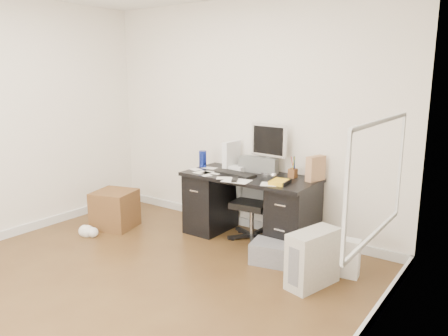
# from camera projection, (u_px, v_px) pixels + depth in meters

# --- Properties ---
(ground) EXTENTS (4.00, 4.00, 0.00)m
(ground) POSITION_uv_depth(u_px,v_px,m) (121.00, 288.00, 3.86)
(ground) COLOR #492F17
(ground) RESTS_ON ground
(room_shell) EXTENTS (4.02, 4.02, 2.71)m
(room_shell) POSITION_uv_depth(u_px,v_px,m) (116.00, 99.00, 3.51)
(room_shell) COLOR silver
(room_shell) RESTS_ON ground
(desk) EXTENTS (1.50, 0.70, 0.75)m
(desk) POSITION_uv_depth(u_px,v_px,m) (250.00, 205.00, 4.92)
(desk) COLOR black
(desk) RESTS_ON ground
(loose_papers) EXTENTS (1.10, 0.60, 0.00)m
(loose_papers) POSITION_uv_depth(u_px,v_px,m) (233.00, 174.00, 4.92)
(loose_papers) COLOR white
(loose_papers) RESTS_ON desk
(lcd_monitor) EXTENTS (0.47, 0.29, 0.57)m
(lcd_monitor) POSITION_uv_depth(u_px,v_px,m) (269.00, 148.00, 4.91)
(lcd_monitor) COLOR silver
(lcd_monitor) RESTS_ON desk
(keyboard) EXTENTS (0.50, 0.22, 0.03)m
(keyboard) POSITION_uv_depth(u_px,v_px,m) (235.00, 174.00, 4.86)
(keyboard) COLOR black
(keyboard) RESTS_ON desk
(computer_mouse) EXTENTS (0.08, 0.08, 0.07)m
(computer_mouse) POSITION_uv_depth(u_px,v_px,m) (273.00, 176.00, 4.68)
(computer_mouse) COLOR silver
(computer_mouse) RESTS_ON desk
(travel_mug) EXTENTS (0.10, 0.10, 0.20)m
(travel_mug) POSITION_uv_depth(u_px,v_px,m) (203.00, 159.00, 5.23)
(travel_mug) COLOR navy
(travel_mug) RESTS_ON desk
(white_binder) EXTENTS (0.14, 0.29, 0.33)m
(white_binder) POSITION_uv_depth(u_px,v_px,m) (231.00, 155.00, 5.13)
(white_binder) COLOR white
(white_binder) RESTS_ON desk
(magazine_file) EXTENTS (0.17, 0.25, 0.26)m
(magazine_file) POSITION_uv_depth(u_px,v_px,m) (316.00, 168.00, 4.57)
(magazine_file) COLOR #936747
(magazine_file) RESTS_ON desk
(pen_cup) EXTENTS (0.10, 0.10, 0.24)m
(pen_cup) POSITION_uv_depth(u_px,v_px,m) (293.00, 167.00, 4.71)
(pen_cup) COLOR #562E18
(pen_cup) RESTS_ON desk
(yellow_book) EXTENTS (0.20, 0.24, 0.04)m
(yellow_book) POSITION_uv_depth(u_px,v_px,m) (280.00, 182.00, 4.46)
(yellow_book) COLOR yellow
(yellow_book) RESTS_ON desk
(paper_remote) EXTENTS (0.32, 0.27, 0.02)m
(paper_remote) POSITION_uv_depth(u_px,v_px,m) (237.00, 180.00, 4.59)
(paper_remote) COLOR white
(paper_remote) RESTS_ON desk
(office_chair) EXTENTS (0.58, 0.58, 0.93)m
(office_chair) POSITION_uv_depth(u_px,v_px,m) (252.00, 199.00, 4.93)
(office_chair) COLOR #4D504D
(office_chair) RESTS_ON ground
(pc_tower) EXTENTS (0.35, 0.55, 0.51)m
(pc_tower) POSITION_uv_depth(u_px,v_px,m) (313.00, 258.00, 3.86)
(pc_tower) COLOR #A8A598
(pc_tower) RESTS_ON ground
(shopping_bag) EXTENTS (0.29, 0.23, 0.36)m
(shopping_bag) POSITION_uv_depth(u_px,v_px,m) (345.00, 257.00, 4.06)
(shopping_bag) COLOR white
(shopping_bag) RESTS_ON ground
(wicker_basket) EXTENTS (0.56, 0.56, 0.46)m
(wicker_basket) POSITION_uv_depth(u_px,v_px,m) (115.00, 209.00, 5.34)
(wicker_basket) COLOR #4A3016
(wicker_basket) RESTS_ON ground
(desk_printer) EXTENTS (0.42, 0.37, 0.21)m
(desk_printer) POSITION_uv_depth(u_px,v_px,m) (270.00, 252.00, 4.36)
(desk_printer) COLOR slate
(desk_printer) RESTS_ON ground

